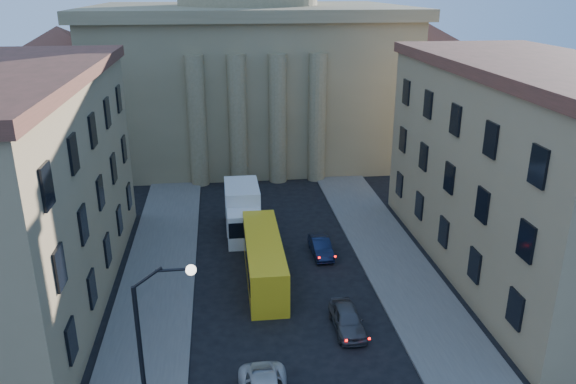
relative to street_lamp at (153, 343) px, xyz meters
name	(u,v)px	position (x,y,z in m)	size (l,w,h in m)	color
sidewalk_left	(151,319)	(-1.53, 10.00, -5.21)	(5.00, 60.00, 0.15)	#5A5652
sidewalk_right	(419,301)	(15.47, 10.00, -5.21)	(5.00, 60.00, 0.15)	#5A5652
church	(249,51)	(6.97, 47.47, 6.59)	(68.02, 28.76, 36.60)	olive
building_left	(6,190)	(-10.03, 14.00, 2.14)	(11.60, 26.60, 14.70)	tan
building_right	(528,169)	(23.97, 14.00, 2.14)	(11.60, 26.60, 14.70)	tan
street_lamp	(153,343)	(0.00, 0.00, 0.00)	(2.62, 0.44, 8.83)	black
car_right_far	(347,319)	(10.14, 7.60, -4.58)	(1.66, 4.13, 1.41)	#444549
car_right_distant	(321,247)	(10.36, 17.50, -4.64)	(1.36, 3.89, 1.28)	#0E1732
city_bus	(264,257)	(5.78, 14.42, -3.69)	(2.49, 10.53, 2.96)	yellow
box_truck	(243,212)	(4.73, 22.35, -3.49)	(2.78, 6.92, 3.79)	white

